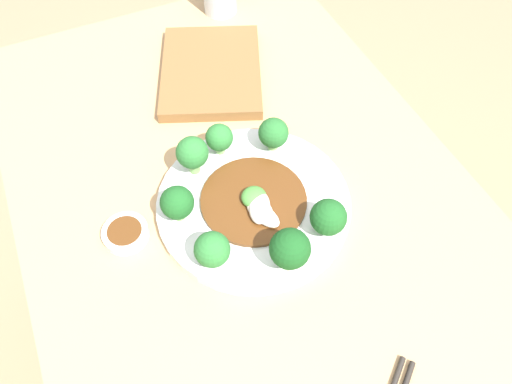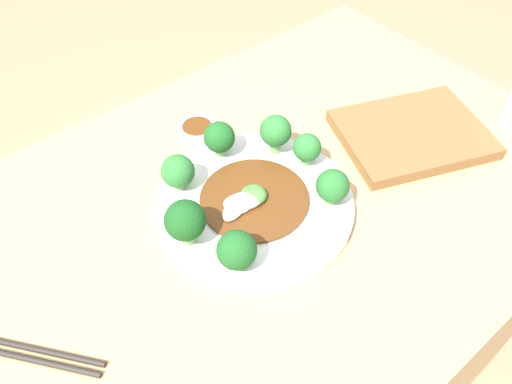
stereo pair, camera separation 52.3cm
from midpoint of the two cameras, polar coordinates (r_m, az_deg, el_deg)
The scene contains 13 objects.
ground_plane at distance 1.38m, azimuth -9.59°, elevation -25.24°, with size 8.00×8.00×0.00m, color #9E8460.
table at distance 1.01m, azimuth -12.82°, elevation -21.29°, with size 1.10×0.65×0.78m.
plate at distance 0.66m, azimuth -19.69°, elevation -9.92°, with size 0.28×0.28×0.02m.
broccoli_northwest at distance 0.66m, azimuth -16.85°, elevation -0.81°, with size 0.05×0.05×0.06m.
broccoli_southwest at distance 0.68m, azimuth -27.17°, elevation -3.52°, with size 0.05×0.05×0.06m.
broccoli_south at distance 0.66m, azimuth -30.05°, elevation -9.79°, with size 0.05×0.05×0.06m.
broccoli_east at distance 0.57m, azimuth -19.02°, elevation -17.29°, with size 0.05×0.05×0.07m.
broccoli_southeast at distance 0.61m, azimuth -27.66°, elevation -16.09°, with size 0.05×0.05×0.05m.
broccoli_northeast at distance 0.58m, azimuth -12.62°, elevation -13.08°, with size 0.05×0.05×0.06m.
broccoli_west at distance 0.69m, azimuth -23.39°, elevation -1.39°, with size 0.04×0.04×0.05m.
stirfry_center at distance 0.64m, azimuth -19.97°, elevation -9.97°, with size 0.15×0.15×0.02m.
sauce_dish at distance 0.72m, azimuth -34.49°, elevation -12.32°, with size 0.06×0.06×0.02m.
cutting_board at distance 0.83m, azimuth -21.12°, elevation 8.02°, with size 0.27×0.24×0.02m.
Camera 1 is at (0.33, -0.16, 1.38)m, focal length 35.00 mm.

